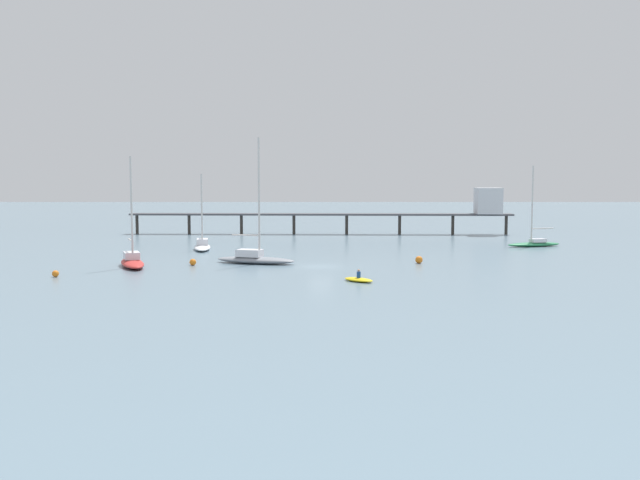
{
  "coord_description": "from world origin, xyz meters",
  "views": [
    {
      "loc": [
        -0.05,
        -73.09,
        9.35
      ],
      "look_at": [
        0.0,
        14.99,
        1.5
      ],
      "focal_mm": 39.14,
      "sensor_mm": 36.0,
      "label": 1
    }
  ],
  "objects_px": {
    "sailboat_white": "(202,245)",
    "sailboat_gray": "(254,257)",
    "sailboat_green": "(534,242)",
    "dinghy_yellow": "(358,279)",
    "mooring_buoy_far": "(419,260)",
    "pier": "(414,207)",
    "sailboat_red": "(132,260)",
    "mooring_buoy_mid": "(192,262)",
    "mooring_buoy_inner": "(55,274)"
  },
  "relations": [
    {
      "from": "mooring_buoy_far",
      "to": "sailboat_white",
      "type": "bearing_deg",
      "value": 150.5
    },
    {
      "from": "sailboat_green",
      "to": "mooring_buoy_inner",
      "type": "relative_size",
      "value": 17.2
    },
    {
      "from": "mooring_buoy_far",
      "to": "sailboat_green",
      "type": "bearing_deg",
      "value": 45.66
    },
    {
      "from": "sailboat_gray",
      "to": "mooring_buoy_far",
      "type": "bearing_deg",
      "value": -0.02
    },
    {
      "from": "sailboat_gray",
      "to": "dinghy_yellow",
      "type": "bearing_deg",
      "value": -51.56
    },
    {
      "from": "pier",
      "to": "sailboat_green",
      "type": "height_order",
      "value": "sailboat_green"
    },
    {
      "from": "sailboat_white",
      "to": "sailboat_green",
      "type": "xyz_separation_m",
      "value": [
        44.72,
        3.99,
        0.02
      ]
    },
    {
      "from": "pier",
      "to": "sailboat_white",
      "type": "bearing_deg",
      "value": -141.43
    },
    {
      "from": "sailboat_red",
      "to": "sailboat_green",
      "type": "bearing_deg",
      "value": 23.78
    },
    {
      "from": "mooring_buoy_inner",
      "to": "sailboat_red",
      "type": "bearing_deg",
      "value": 55.9
    },
    {
      "from": "sailboat_green",
      "to": "dinghy_yellow",
      "type": "xyz_separation_m",
      "value": [
        -25.8,
        -32.3,
        -0.44
      ]
    },
    {
      "from": "pier",
      "to": "mooring_buoy_far",
      "type": "bearing_deg",
      "value": -96.79
    },
    {
      "from": "mooring_buoy_mid",
      "to": "dinghy_yellow",
      "type": "bearing_deg",
      "value": -34.24
    },
    {
      "from": "mooring_buoy_mid",
      "to": "mooring_buoy_inner",
      "type": "bearing_deg",
      "value": -142.63
    },
    {
      "from": "sailboat_green",
      "to": "mooring_buoy_far",
      "type": "distance_m",
      "value": 26.38
    },
    {
      "from": "sailboat_white",
      "to": "mooring_buoy_far",
      "type": "distance_m",
      "value": 30.21
    },
    {
      "from": "mooring_buoy_inner",
      "to": "sailboat_gray",
      "type": "bearing_deg",
      "value": 30.42
    },
    {
      "from": "sailboat_white",
      "to": "dinghy_yellow",
      "type": "relative_size",
      "value": 3.1
    },
    {
      "from": "sailboat_white",
      "to": "mooring_buoy_inner",
      "type": "height_order",
      "value": "sailboat_white"
    },
    {
      "from": "sailboat_red",
      "to": "mooring_buoy_mid",
      "type": "bearing_deg",
      "value": 9.38
    },
    {
      "from": "dinghy_yellow",
      "to": "mooring_buoy_mid",
      "type": "bearing_deg",
      "value": 145.76
    },
    {
      "from": "sailboat_gray",
      "to": "sailboat_white",
      "type": "bearing_deg",
      "value": 119.02
    },
    {
      "from": "dinghy_yellow",
      "to": "mooring_buoy_inner",
      "type": "xyz_separation_m",
      "value": [
        -28.57,
        2.94,
        0.12
      ]
    },
    {
      "from": "sailboat_red",
      "to": "mooring_buoy_mid",
      "type": "distance_m",
      "value": 6.31
    },
    {
      "from": "sailboat_red",
      "to": "mooring_buoy_mid",
      "type": "xyz_separation_m",
      "value": [
        6.21,
        1.03,
        -0.34
      ]
    },
    {
      "from": "sailboat_gray",
      "to": "mooring_buoy_far",
      "type": "xyz_separation_m",
      "value": [
        18.04,
        -0.01,
        -0.33
      ]
    },
    {
      "from": "sailboat_white",
      "to": "sailboat_red",
      "type": "xyz_separation_m",
      "value": [
        -4.43,
        -17.67,
        0.07
      ]
    },
    {
      "from": "sailboat_red",
      "to": "mooring_buoy_far",
      "type": "relative_size",
      "value": 14.29
    },
    {
      "from": "mooring_buoy_mid",
      "to": "mooring_buoy_far",
      "type": "xyz_separation_m",
      "value": [
        24.51,
        1.77,
        0.05
      ]
    },
    {
      "from": "sailboat_white",
      "to": "sailboat_green",
      "type": "bearing_deg",
      "value": 5.1
    },
    {
      "from": "pier",
      "to": "mooring_buoy_far",
      "type": "height_order",
      "value": "pier"
    },
    {
      "from": "sailboat_white",
      "to": "pier",
      "type": "bearing_deg",
      "value": 38.57
    },
    {
      "from": "sailboat_white",
      "to": "sailboat_red",
      "type": "height_order",
      "value": "sailboat_red"
    },
    {
      "from": "sailboat_white",
      "to": "dinghy_yellow",
      "type": "bearing_deg",
      "value": -56.25
    },
    {
      "from": "pier",
      "to": "dinghy_yellow",
      "type": "relative_size",
      "value": 19.93
    },
    {
      "from": "sailboat_white",
      "to": "sailboat_gray",
      "type": "distance_m",
      "value": 17.0
    },
    {
      "from": "sailboat_gray",
      "to": "sailboat_red",
      "type": "relative_size",
      "value": 1.18
    },
    {
      "from": "sailboat_green",
      "to": "mooring_buoy_mid",
      "type": "height_order",
      "value": "sailboat_green"
    },
    {
      "from": "mooring_buoy_far",
      "to": "mooring_buoy_inner",
      "type": "distance_m",
      "value": 37.44
    },
    {
      "from": "mooring_buoy_far",
      "to": "pier",
      "type": "bearing_deg",
      "value": 83.21
    },
    {
      "from": "dinghy_yellow",
      "to": "sailboat_gray",
      "type": "bearing_deg",
      "value": 128.44
    },
    {
      "from": "sailboat_white",
      "to": "sailboat_red",
      "type": "bearing_deg",
      "value": -104.09
    },
    {
      "from": "sailboat_red",
      "to": "dinghy_yellow",
      "type": "relative_size",
      "value": 3.63
    },
    {
      "from": "pier",
      "to": "sailboat_red",
      "type": "relative_size",
      "value": 5.48
    },
    {
      "from": "pier",
      "to": "dinghy_yellow",
      "type": "bearing_deg",
      "value": -102.83
    },
    {
      "from": "sailboat_gray",
      "to": "sailboat_red",
      "type": "bearing_deg",
      "value": -167.53
    },
    {
      "from": "sailboat_red",
      "to": "sailboat_white",
      "type": "bearing_deg",
      "value": 75.91
    },
    {
      "from": "sailboat_green",
      "to": "sailboat_red",
      "type": "relative_size",
      "value": 0.95
    },
    {
      "from": "sailboat_white",
      "to": "mooring_buoy_inner",
      "type": "bearing_deg",
      "value": -110.82
    },
    {
      "from": "sailboat_white",
      "to": "sailboat_red",
      "type": "distance_m",
      "value": 18.22
    }
  ]
}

